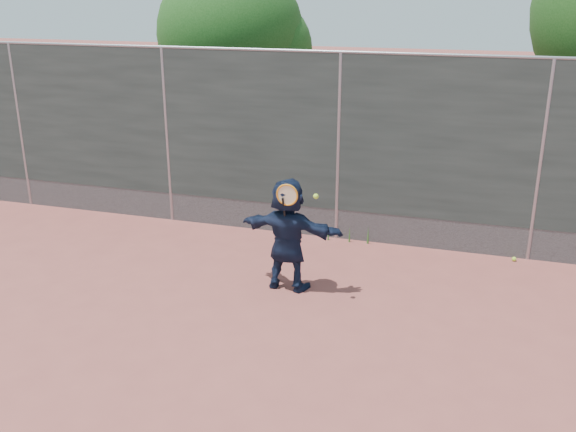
% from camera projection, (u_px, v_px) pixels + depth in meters
% --- Properties ---
extents(ground, '(80.00, 80.00, 0.00)m').
position_uv_depth(ground, '(268.00, 342.00, 7.48)').
color(ground, '#9E4C42').
rests_on(ground, ground).
extents(player, '(1.49, 0.59, 1.56)m').
position_uv_depth(player, '(288.00, 234.00, 8.61)').
color(player, '#141E37').
rests_on(player, ground).
extents(ball_ground, '(0.07, 0.07, 0.07)m').
position_uv_depth(ball_ground, '(514.00, 259.00, 9.71)').
color(ball_ground, '#BAF135').
rests_on(ball_ground, ground).
extents(fence, '(20.00, 0.06, 3.03)m').
position_uv_depth(fence, '(338.00, 144.00, 10.11)').
color(fence, '#38423D').
rests_on(fence, ground).
extents(swing_action, '(0.58, 0.20, 0.51)m').
position_uv_depth(swing_action, '(290.00, 196.00, 8.20)').
color(swing_action, orange).
rests_on(swing_action, ground).
extents(tree_left, '(3.15, 3.00, 4.53)m').
position_uv_depth(tree_left, '(239.00, 38.00, 13.19)').
color(tree_left, '#382314').
rests_on(tree_left, ground).
extents(weed_clump, '(0.68, 0.07, 0.30)m').
position_uv_depth(weed_clump, '(352.00, 234.00, 10.40)').
color(weed_clump, '#387226').
rests_on(weed_clump, ground).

